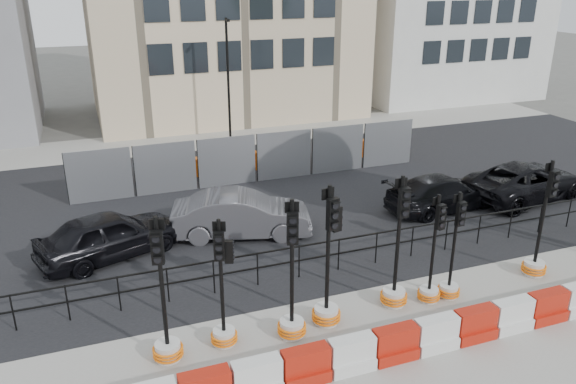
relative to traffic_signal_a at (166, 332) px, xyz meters
name	(u,v)px	position (x,y,z in m)	size (l,w,h in m)	color
ground	(357,291)	(5.18, 1.10, -0.71)	(120.00, 120.00, 0.00)	#51514C
sidewalk_near	(419,358)	(5.18, -1.90, -0.70)	(40.00, 6.00, 0.02)	gray
road	(273,199)	(5.18, 8.10, -0.69)	(40.00, 14.00, 0.03)	black
sidewalk_far	(216,138)	(5.18, 17.10, -0.70)	(40.00, 4.00, 0.02)	gray
kerb_railing	(339,249)	(5.18, 2.30, -0.02)	(18.00, 0.04, 1.00)	black
heras_fencing	(263,159)	(5.75, 10.96, -0.05)	(14.33, 1.72, 2.00)	#94959C
lamp_post_far	(228,78)	(5.68, 16.08, 2.51)	(0.12, 0.56, 6.00)	black
barrier_row	(415,340)	(5.18, -1.70, -0.34)	(14.65, 0.50, 0.80)	red
traffic_signal_a	(166,332)	(0.00, 0.00, 0.00)	(0.68, 0.68, 3.43)	silver
traffic_signal_b	(224,316)	(1.30, 0.10, 0.04)	(0.62, 0.62, 3.12)	silver
traffic_signal_c	(292,310)	(2.85, -0.14, 0.01)	(0.68, 0.68, 3.45)	silver
traffic_signal_d	(328,292)	(3.83, 0.06, 0.14)	(0.70, 0.70, 3.57)	silver
traffic_signal_e	(395,280)	(5.76, 0.20, 0.02)	(0.69, 0.69, 3.51)	silver
traffic_signal_f	(431,277)	(6.72, 0.04, 0.00)	(0.58, 0.58, 2.96)	silver
traffic_signal_g	(450,277)	(7.30, 0.02, -0.10)	(0.58, 0.58, 2.95)	silver
traffic_signal_h	(537,252)	(10.25, 0.18, -0.01)	(0.67, 0.67, 3.38)	silver
car_a	(109,235)	(-0.82, 5.44, 0.01)	(4.53, 3.00, 1.43)	black
car_b	(242,215)	(3.26, 5.49, 0.02)	(4.66, 2.67, 1.45)	#4C4B50
car_c	(442,193)	(10.57, 5.11, -0.08)	(4.50, 2.22, 1.26)	black
car_d	(526,181)	(14.09, 4.90, -0.02)	(5.26, 3.05, 1.38)	black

